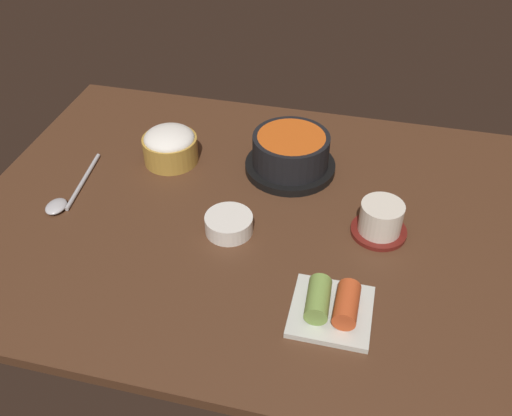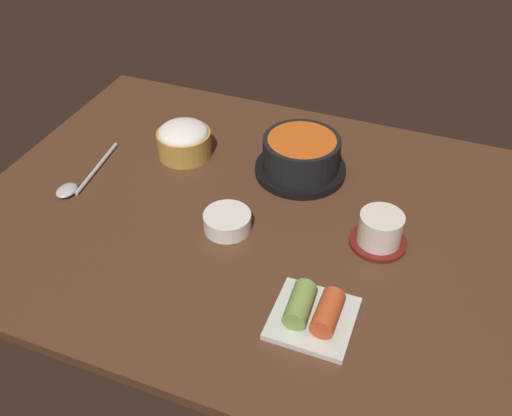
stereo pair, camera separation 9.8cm
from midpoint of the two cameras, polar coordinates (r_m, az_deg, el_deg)
dining_table at (r=102.52cm, az=2.09°, el=-0.89°), size 100.00×76.00×2.00cm
stone_pot at (r=109.67cm, az=7.15°, el=5.10°), size 17.83×17.83×7.77cm
rice_bowl at (r=114.57cm, az=-4.88°, el=6.84°), size 10.93×10.93×7.16cm
tea_cup_with_saucer at (r=96.82cm, az=15.28°, el=-2.41°), size 9.70×9.70×6.21cm
banchan_cup_center at (r=97.26cm, az=-0.05°, el=-1.45°), size 8.33×8.33×3.17cm
kimchi_plate at (r=84.21cm, az=9.21°, el=-10.60°), size 12.00×12.00×4.51cm
spoon at (r=111.46cm, az=-15.26°, el=2.43°), size 4.17×19.52×1.35cm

